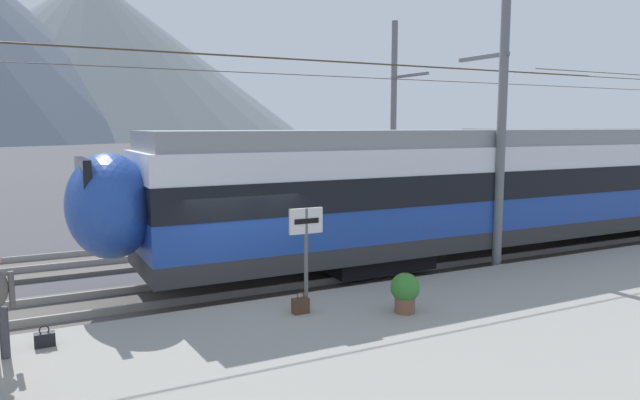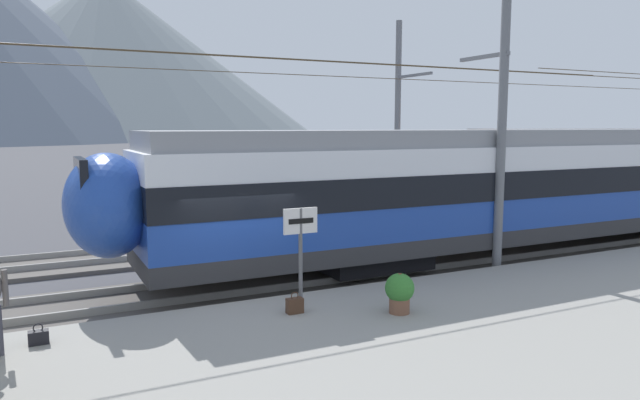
% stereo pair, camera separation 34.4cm
% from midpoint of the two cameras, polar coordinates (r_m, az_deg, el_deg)
% --- Properties ---
extents(ground_plane, '(400.00, 400.00, 0.00)m').
position_cam_midpoint_polar(ground_plane, '(13.32, -7.53, -10.15)').
color(ground_plane, '#424247').
extents(platform_slab, '(120.00, 7.19, 0.35)m').
position_cam_midpoint_polar(platform_slab, '(9.45, 1.41, -16.40)').
color(platform_slab, gray).
rests_on(platform_slab, ground).
extents(track_near, '(120.00, 3.00, 0.28)m').
position_cam_midpoint_polar(track_near, '(14.22, -8.86, -8.76)').
color(track_near, '#5B5651').
rests_on(track_near, ground).
extents(track_far, '(120.00, 3.00, 0.28)m').
position_cam_midpoint_polar(track_far, '(18.68, -13.24, -5.01)').
color(track_far, '#5B5651').
rests_on(track_far, ground).
extents(train_near_platform, '(32.30, 2.99, 4.27)m').
position_cam_midpoint_polar(train_near_platform, '(21.47, 26.06, 1.86)').
color(train_near_platform, '#2D2D30').
rests_on(train_near_platform, track_near).
extents(catenary_mast_mid, '(39.55, 1.83, 8.48)m').
position_cam_midpoint_polar(catenary_mast_mid, '(16.09, 17.65, 8.26)').
color(catenary_mast_mid, slate).
rests_on(catenary_mast_mid, ground).
extents(catenary_mast_far_side, '(39.55, 2.32, 8.07)m').
position_cam_midpoint_polar(catenary_mast_far_side, '(23.85, 8.13, 7.68)').
color(catenary_mast_far_side, slate).
rests_on(catenary_mast_far_side, ground).
extents(platform_sign, '(0.70, 0.08, 2.03)m').
position_cam_midpoint_polar(platform_sign, '(11.43, -1.05, -3.46)').
color(platform_sign, '#59595B').
rests_on(platform_sign, platform_slab).
extents(handbag_beside_passenger, '(0.32, 0.18, 0.36)m').
position_cam_midpoint_polar(handbag_beside_passenger, '(10.99, -24.82, -11.98)').
color(handbag_beside_passenger, black).
rests_on(handbag_beside_passenger, platform_slab).
extents(handbag_near_sign, '(0.32, 0.18, 0.43)m').
position_cam_midpoint_polar(handbag_near_sign, '(11.56, -1.60, -10.19)').
color(handbag_near_sign, '#472D1E').
rests_on(handbag_near_sign, platform_slab).
extents(potted_plant_platform_edge, '(0.57, 0.57, 0.78)m').
position_cam_midpoint_polar(potted_plant_platform_edge, '(11.61, 8.59, -8.67)').
color(potted_plant_platform_edge, brown).
rests_on(potted_plant_platform_edge, platform_slab).
extents(mountain_central_peak, '(142.67, 142.67, 53.98)m').
position_cam_midpoint_polar(mountain_central_peak, '(215.30, -20.06, 12.91)').
color(mountain_central_peak, slate).
rests_on(mountain_central_peak, ground).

